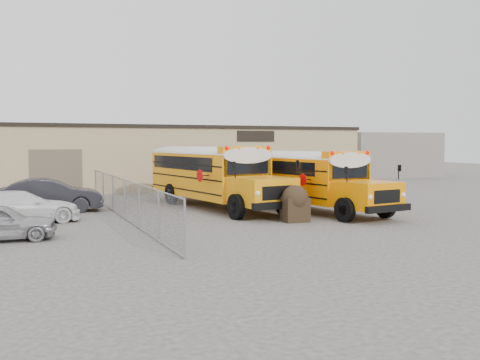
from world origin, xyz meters
name	(u,v)px	position (x,y,z in m)	size (l,w,h in m)	color
ground	(275,221)	(0.00, 0.00, 0.00)	(120.00, 120.00, 0.00)	#474441
warehouse	(159,156)	(0.00, 19.99, 2.37)	(30.20, 10.20, 4.67)	tan
chainlink_fence	(125,199)	(-6.00, 3.00, 0.90)	(0.07, 18.07, 1.81)	gray
distant_building_right	(378,155)	(24.00, 24.00, 2.20)	(10.00, 8.00, 4.40)	gray
school_bus_left	(161,166)	(-1.81, 12.51, 1.90)	(4.33, 11.52, 3.29)	orange
school_bus_right	(239,170)	(2.19, 9.12, 1.77)	(4.04, 10.72, 3.06)	orange
tarp_bundle	(295,203)	(0.66, -0.58, 0.81)	(1.16, 1.16, 1.59)	black
car_white	(21,207)	(-10.28, 3.44, 0.70)	(1.96, 4.83, 1.40)	white
car_dark	(49,195)	(-8.94, 6.94, 0.83)	(1.76, 5.06, 1.67)	black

